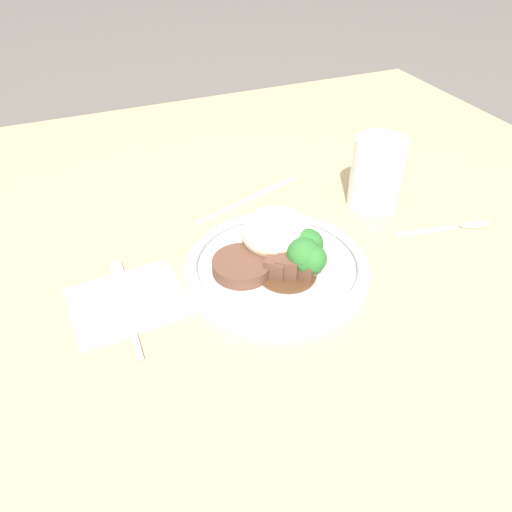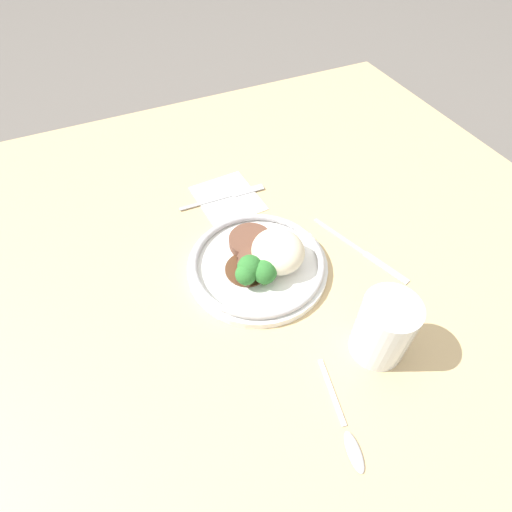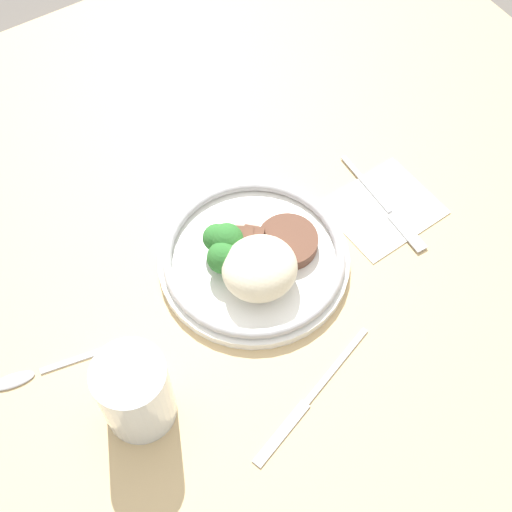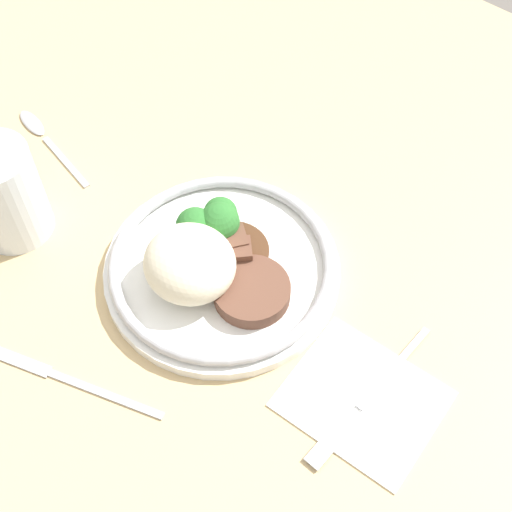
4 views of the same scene
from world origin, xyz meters
The scene contains 8 objects.
ground_plane centered at (0.00, 0.00, 0.00)m, with size 8.00×8.00×0.00m, color #5B5651.
dining_table centered at (0.00, 0.00, 0.02)m, with size 1.25×1.22×0.04m.
napkin centered at (-0.22, -0.01, 0.04)m, with size 0.14×0.12×0.00m.
plate centered at (-0.02, -0.03, 0.06)m, with size 0.24×0.24×0.07m.
juice_glass centered at (0.19, 0.07, 0.09)m, with size 0.08×0.08×0.11m.
fork centered at (-0.22, 0.00, 0.04)m, with size 0.02×0.18×0.00m.
knife centered at (0.02, 0.16, 0.04)m, with size 0.20×0.08×0.00m.
spoon centered at (0.28, -0.04, 0.04)m, with size 0.15×0.04×0.01m.
Camera 1 is at (-0.24, -0.49, 0.46)m, focal length 35.00 mm.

